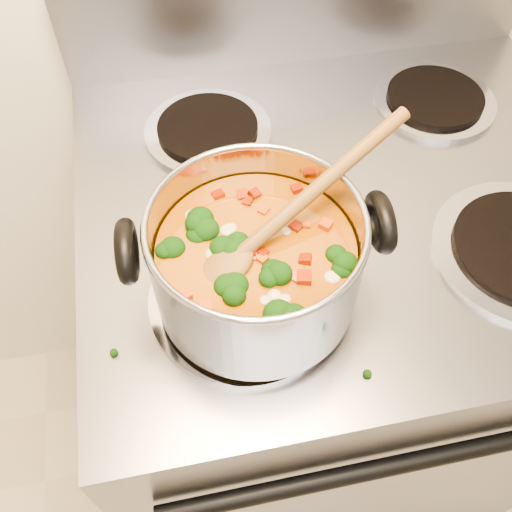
{
  "coord_description": "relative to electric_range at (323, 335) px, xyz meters",
  "views": [
    {
      "loc": [
        -0.29,
        0.63,
        1.53
      ],
      "look_at": [
        -0.22,
        1.0,
        1.01
      ],
      "focal_mm": 40.0,
      "sensor_mm": 36.0,
      "label": 1
    }
  ],
  "objects": [
    {
      "name": "electric_range",
      "position": [
        0.0,
        0.0,
        0.0
      ],
      "size": [
        0.8,
        0.72,
        1.08
      ],
      "color": "gray",
      "rests_on": "ground"
    },
    {
      "name": "stockpot",
      "position": [
        -0.18,
        -0.16,
        0.53
      ],
      "size": [
        0.3,
        0.24,
        0.15
      ],
      "rotation": [
        0.0,
        0.0,
        -0.05
      ],
      "color": "#A8A8B0",
      "rests_on": "electric_range"
    },
    {
      "name": "wooden_spoon",
      "position": [
        -0.15,
        -0.15,
        0.58
      ],
      "size": [
        0.29,
        0.17,
        0.11
      ],
      "rotation": [
        0.0,
        0.0,
        0.47
      ],
      "color": "brown",
      "rests_on": "stockpot"
    },
    {
      "name": "cooktop_crumbs",
      "position": [
        -0.02,
        -0.09,
        0.46
      ],
      "size": [
        0.02,
        0.07,
        0.01
      ],
      "color": "black",
      "rests_on": "electric_range"
    }
  ]
}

